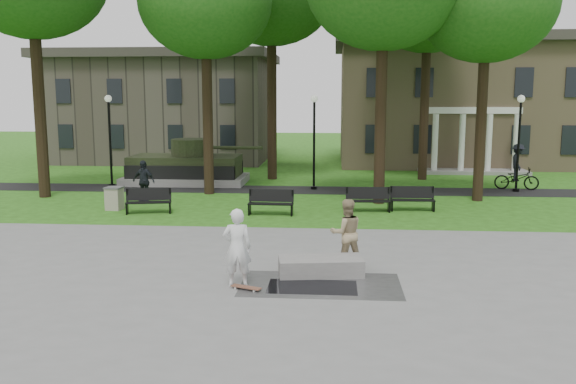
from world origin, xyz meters
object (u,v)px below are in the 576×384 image
object	(u,v)px
trash_bin	(114,198)
skateboarder	(237,248)
concrete_block	(321,266)
cyclist	(517,171)
friend_watching	(346,233)
park_bench_0	(149,200)

from	to	relation	value
trash_bin	skateboarder	bearing A→B (deg)	-55.64
concrete_block	cyclist	size ratio (longest dim) A/B	0.95
skateboarder	friend_watching	distance (m)	3.39
friend_watching	cyclist	distance (m)	17.20
friend_watching	trash_bin	xyz separation A→B (m)	(-9.46, 7.84, -0.48)
skateboarder	cyclist	distance (m)	20.37
trash_bin	park_bench_0	bearing A→B (deg)	-19.77
concrete_block	skateboarder	size ratio (longest dim) A/B	1.12
friend_watching	cyclist	size ratio (longest dim) A/B	0.81
concrete_block	park_bench_0	size ratio (longest dim) A/B	1.19
cyclist	park_bench_0	world-z (taller)	cyclist
park_bench_0	concrete_block	bearing A→B (deg)	-60.68
skateboarder	cyclist	bearing A→B (deg)	-131.27
concrete_block	skateboarder	xyz separation A→B (m)	(-2.03, -1.16, 0.75)
cyclist	park_bench_0	bearing A→B (deg)	123.53
trash_bin	cyclist	bearing A→B (deg)	20.74
friend_watching	trash_bin	size ratio (longest dim) A/B	1.96
skateboarder	park_bench_0	world-z (taller)	skateboarder
friend_watching	trash_bin	bearing A→B (deg)	-54.18
skateboarder	friend_watching	world-z (taller)	skateboarder
cyclist	park_bench_0	distance (m)	18.25
friend_watching	skateboarder	bearing A→B (deg)	22.22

